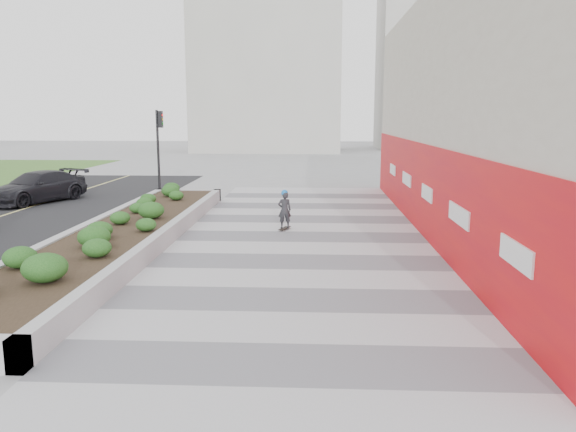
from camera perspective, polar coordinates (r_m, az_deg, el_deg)
name	(u,v)px	position (r m, az deg, el deg)	size (l,w,h in m)	color
ground	(292,331)	(10.52, 0.42, -11.63)	(160.00, 160.00, 0.00)	gray
walkway	(297,283)	(13.35, 0.95, -6.84)	(8.00, 36.00, 0.01)	#A8A8AD
building	(519,114)	(19.87, 22.44, 9.58)	(6.04, 24.08, 8.00)	#BBAF9F
planter	(124,230)	(18.11, -16.29, -1.38)	(3.00, 18.00, 0.90)	#9E9EA0
traffic_signal_near	(159,140)	(28.34, -12.95, 7.55)	(0.33, 0.28, 4.20)	black
distant_bldg_north_l	(268,61)	(65.28, -2.06, 15.45)	(16.00, 12.00, 20.00)	#ADAAA3
distant_bldg_north_r	(439,47)	(71.74, 15.12, 16.25)	(14.00, 10.00, 24.00)	#ADAAA3
manhole_cover	(318,284)	(13.35, 3.11, -6.87)	(0.44, 0.44, 0.01)	#595654
skateboarder	(285,210)	(19.36, -0.35, 0.65)	(0.52, 0.75, 1.42)	beige
car_dark	(37,187)	(28.12, -24.14, 2.70)	(1.98, 4.87, 1.41)	black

